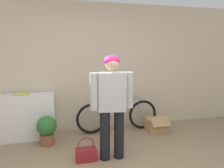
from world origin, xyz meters
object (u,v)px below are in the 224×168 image
object	(u,v)px
bicycle	(118,115)
potted_plant	(47,129)
person	(112,100)
banana	(21,94)
handbag	(86,154)
cardboard_box	(156,124)

from	to	relation	value
bicycle	potted_plant	bearing A→B (deg)	-167.48
bicycle	person	bearing A→B (deg)	-111.48
banana	potted_plant	bearing A→B (deg)	-39.73
handbag	cardboard_box	size ratio (longest dim) A/B	0.80
person	handbag	world-z (taller)	person
handbag	cardboard_box	distance (m)	1.81
person	banana	distance (m)	1.80
handbag	cardboard_box	world-z (taller)	handbag
banana	cardboard_box	xyz separation A→B (m)	(2.59, -0.20, -0.73)
person	bicycle	size ratio (longest dim) A/B	0.92
potted_plant	person	bearing A→B (deg)	-37.98
cardboard_box	potted_plant	size ratio (longest dim) A/B	0.87
bicycle	cardboard_box	world-z (taller)	bicycle
banana	potted_plant	world-z (taller)	banana
bicycle	potted_plant	distance (m)	1.42
bicycle	potted_plant	xyz separation A→B (m)	(-1.38, -0.33, -0.04)
person	cardboard_box	size ratio (longest dim) A/B	3.47
person	bicycle	bearing A→B (deg)	79.51
handbag	potted_plant	size ratio (longest dim) A/B	0.70
banana	handbag	bearing A→B (deg)	-47.09
person	potted_plant	xyz separation A→B (m)	(-0.97, 0.76, -0.62)
handbag	banana	bearing A→B (deg)	132.91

